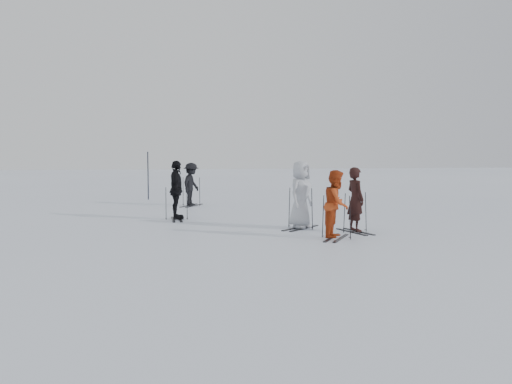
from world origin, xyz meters
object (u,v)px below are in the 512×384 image
(skier_uphill_far, at_px, (191,185))
(piste_marker, at_px, (148,176))
(skier_grey, at_px, (301,195))
(skier_uphill_left, at_px, (176,191))
(skier_red, at_px, (337,205))
(skier_near_dark, at_px, (355,200))

(skier_uphill_far, xyz_separation_m, piste_marker, (-1.87, 3.59, 0.25))
(skier_grey, relative_size, skier_uphill_left, 1.01)
(skier_uphill_far, bearing_deg, skier_red, -134.28)
(skier_near_dark, bearing_deg, skier_uphill_far, 11.80)
(skier_uphill_left, height_order, piste_marker, piste_marker)
(skier_near_dark, xyz_separation_m, piste_marker, (-6.02, 12.39, 0.24))
(skier_red, relative_size, skier_uphill_left, 0.90)
(skier_uphill_far, distance_m, piste_marker, 4.05)
(skier_red, bearing_deg, skier_near_dark, -9.81)
(skier_uphill_far, height_order, piste_marker, piste_marker)
(piste_marker, bearing_deg, skier_grey, -67.60)
(skier_near_dark, bearing_deg, skier_grey, 38.80)
(skier_uphill_left, xyz_separation_m, piste_marker, (-1.09, 8.52, 0.16))
(skier_red, distance_m, piste_marker, 14.39)
(piste_marker, bearing_deg, skier_uphill_left, -82.69)
(skier_near_dark, xyz_separation_m, skier_uphill_far, (-4.15, 8.80, -0.01))
(skier_uphill_left, distance_m, piste_marker, 8.60)
(piste_marker, bearing_deg, skier_near_dark, -64.09)
(skier_uphill_left, xyz_separation_m, skier_uphill_far, (0.77, 4.94, -0.08))
(skier_uphill_far, relative_size, piste_marker, 0.78)
(skier_red, bearing_deg, skier_uphill_far, 48.68)
(skier_grey, bearing_deg, piste_marker, 65.03)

